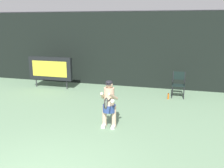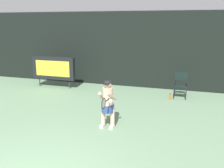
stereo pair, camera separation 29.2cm
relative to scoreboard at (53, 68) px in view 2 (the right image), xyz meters
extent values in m
cube|color=black|center=(3.43, 1.34, 0.85)|extent=(18.00, 0.12, 3.60)
cylinder|color=#38383D|center=(3.43, 1.34, 2.68)|extent=(18.00, 0.05, 0.05)
cube|color=black|center=(0.00, 0.00, 0.00)|extent=(2.20, 0.20, 1.10)
cube|color=gold|center=(0.00, -0.10, 0.00)|extent=(1.80, 0.01, 0.75)
cylinder|color=#2D2D33|center=(-0.83, 0.00, -0.75)|extent=(0.05, 0.05, 0.40)
cylinder|color=#2D2D33|center=(0.83, 0.00, -0.75)|extent=(0.05, 0.05, 0.40)
cylinder|color=black|center=(5.76, -0.24, -0.69)|extent=(0.04, 0.04, 0.52)
cylinder|color=black|center=(6.24, -0.24, -0.69)|extent=(0.04, 0.04, 0.52)
cylinder|color=black|center=(5.76, 0.16, -0.69)|extent=(0.04, 0.04, 0.52)
cylinder|color=black|center=(6.24, 0.16, -0.69)|extent=(0.04, 0.04, 0.52)
cube|color=black|center=(6.00, -0.04, -0.41)|extent=(0.52, 0.44, 0.03)
cylinder|color=black|center=(5.76, 0.16, -0.15)|extent=(0.04, 0.04, 0.56)
cylinder|color=black|center=(6.24, 0.16, -0.15)|extent=(0.04, 0.04, 0.56)
cube|color=black|center=(6.00, 0.16, -0.04)|extent=(0.48, 0.02, 0.34)
cylinder|color=black|center=(5.76, -0.04, -0.21)|extent=(0.04, 0.44, 0.04)
cylinder|color=black|center=(6.24, -0.04, -0.21)|extent=(0.04, 0.44, 0.04)
cylinder|color=#CD5C15|center=(5.62, -0.39, -0.83)|extent=(0.07, 0.07, 0.24)
cylinder|color=black|center=(5.62, -0.39, -0.69)|extent=(0.03, 0.03, 0.03)
cube|color=white|center=(3.90, -3.85, -0.90)|extent=(0.11, 0.26, 0.09)
cube|color=white|center=(4.20, -3.85, -0.90)|extent=(0.11, 0.26, 0.09)
cylinder|color=#DBB293|center=(3.90, -3.80, -0.61)|extent=(0.13, 0.13, 0.68)
cylinder|color=#DBB293|center=(4.20, -3.80, -0.61)|extent=(0.13, 0.13, 0.68)
cylinder|color=navy|center=(4.05, -3.80, -0.35)|extent=(0.39, 0.39, 0.22)
cylinder|color=#DBB293|center=(4.05, -3.80, 0.01)|extent=(0.31, 0.31, 0.56)
sphere|color=#DBB293|center=(4.05, -3.80, 0.39)|extent=(0.22, 0.22, 0.22)
ellipsoid|color=black|center=(4.05, -3.80, 0.45)|extent=(0.22, 0.22, 0.12)
cube|color=black|center=(4.05, -3.90, 0.42)|extent=(0.17, 0.12, 0.02)
cylinder|color=#DBB293|center=(3.89, -3.96, 0.09)|extent=(0.20, 0.50, 0.33)
cylinder|color=#DBB293|center=(4.22, -3.96, 0.09)|extent=(0.20, 0.50, 0.33)
cylinder|color=white|center=(4.24, -4.08, -0.02)|extent=(0.13, 0.12, 0.12)
cylinder|color=black|center=(4.16, -4.17, 0.03)|extent=(0.03, 0.28, 0.03)
torus|color=black|center=(4.16, -4.48, 0.03)|extent=(0.02, 0.31, 0.31)
ellipsoid|color=silver|center=(4.16, -4.48, 0.03)|extent=(0.01, 0.26, 0.26)
camera|label=1|loc=(6.07, -10.67, 2.17)|focal=40.34mm
camera|label=2|loc=(6.35, -10.59, 2.17)|focal=40.34mm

